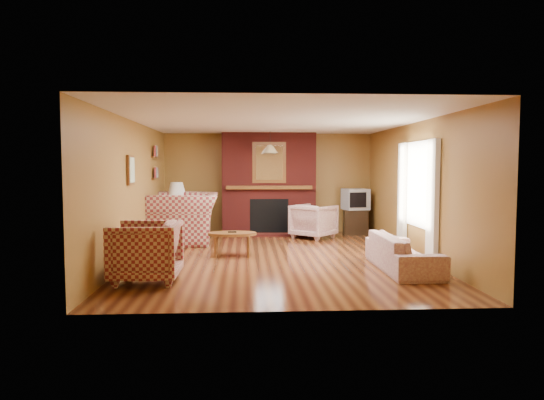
{
  "coord_description": "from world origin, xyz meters",
  "views": [
    {
      "loc": [
        -0.55,
        -8.52,
        1.61
      ],
      "look_at": [
        -0.05,
        0.6,
        0.98
      ],
      "focal_mm": 32.0,
      "sensor_mm": 36.0,
      "label": 1
    }
  ],
  "objects": [
    {
      "name": "floral_sofa",
      "position": [
        1.9,
        -1.17,
        0.27
      ],
      "size": [
        0.74,
        1.87,
        0.55
      ],
      "primitive_type": "imported",
      "rotation": [
        0.0,
        0.0,
        1.57
      ],
      "color": "beige",
      "rests_on": "floor"
    },
    {
      "name": "wall_left",
      "position": [
        -2.5,
        0.0,
        1.2
      ],
      "size": [
        0.0,
        6.5,
        6.5
      ],
      "primitive_type": "plane",
      "rotation": [
        1.57,
        0.0,
        1.57
      ],
      "color": "olive",
      "rests_on": "floor"
    },
    {
      "name": "tv_stand",
      "position": [
        2.05,
        2.8,
        0.29
      ],
      "size": [
        0.58,
        0.54,
        0.59
      ],
      "primitive_type": "cube",
      "rotation": [
        0.0,
        0.0,
        -0.09
      ],
      "color": "black",
      "rests_on": "floor"
    },
    {
      "name": "table_lamp",
      "position": [
        -2.1,
        2.45,
        0.96
      ],
      "size": [
        0.41,
        0.41,
        0.67
      ],
      "color": "white",
      "rests_on": "side_table"
    },
    {
      "name": "crt_tv",
      "position": [
        2.05,
        2.79,
        0.83
      ],
      "size": [
        0.63,
        0.63,
        0.49
      ],
      "color": "#A0A2A7",
      "rests_on": "tv_stand"
    },
    {
      "name": "floral_armchair",
      "position": [
        0.98,
        2.23,
        0.38
      ],
      "size": [
        1.17,
        1.17,
        0.76
      ],
      "primitive_type": "imported",
      "rotation": [
        0.0,
        0.0,
        2.41
      ],
      "color": "beige",
      "rests_on": "floor"
    },
    {
      "name": "pendant_light",
      "position": [
        0.0,
        2.3,
        2.0
      ],
      "size": [
        0.36,
        0.36,
        0.48
      ],
      "color": "black",
      "rests_on": "ceiling"
    },
    {
      "name": "floor",
      "position": [
        0.0,
        0.0,
        0.0
      ],
      "size": [
        6.5,
        6.5,
        0.0
      ],
      "primitive_type": "plane",
      "color": "#421D0E",
      "rests_on": "ground"
    },
    {
      "name": "side_table",
      "position": [
        -2.1,
        2.45,
        0.29
      ],
      "size": [
        0.46,
        0.46,
        0.58
      ],
      "primitive_type": "cube",
      "rotation": [
        0.0,
        0.0,
        0.07
      ],
      "color": "brown",
      "rests_on": "floor"
    },
    {
      "name": "plaid_loveseat",
      "position": [
        -1.85,
        1.77,
        0.52
      ],
      "size": [
        1.49,
        1.68,
        1.05
      ],
      "primitive_type": "imported",
      "rotation": [
        0.0,
        0.0,
        -1.52
      ],
      "color": "maroon",
      "rests_on": "floor"
    },
    {
      "name": "bookshelf",
      "position": [
        -2.44,
        1.9,
        1.67
      ],
      "size": [
        0.09,
        0.55,
        0.71
      ],
      "color": "brown",
      "rests_on": "wall_left"
    },
    {
      "name": "fireplace",
      "position": [
        0.0,
        2.98,
        1.18
      ],
      "size": [
        2.2,
        0.82,
        2.4
      ],
      "color": "#5A1713",
      "rests_on": "floor"
    },
    {
      "name": "wall_back",
      "position": [
        0.0,
        3.25,
        1.2
      ],
      "size": [
        6.5,
        0.0,
        6.5
      ],
      "primitive_type": "plane",
      "rotation": [
        1.57,
        0.0,
        0.0
      ],
      "color": "olive",
      "rests_on": "floor"
    },
    {
      "name": "wall_right",
      "position": [
        2.5,
        0.0,
        1.2
      ],
      "size": [
        0.0,
        6.5,
        6.5
      ],
      "primitive_type": "plane",
      "rotation": [
        1.57,
        0.0,
        -1.57
      ],
      "color": "olive",
      "rests_on": "floor"
    },
    {
      "name": "wall_front",
      "position": [
        0.0,
        -3.25,
        1.2
      ],
      "size": [
        6.5,
        0.0,
        6.5
      ],
      "primitive_type": "plane",
      "rotation": [
        -1.57,
        0.0,
        0.0
      ],
      "color": "olive",
      "rests_on": "floor"
    },
    {
      "name": "plaid_armchair",
      "position": [
        -1.95,
        -1.74,
        0.42
      ],
      "size": [
        0.94,
        0.91,
        0.85
      ],
      "primitive_type": "imported",
      "rotation": [
        0.0,
        0.0,
        -1.58
      ],
      "color": "maroon",
      "rests_on": "floor"
    },
    {
      "name": "window_right",
      "position": [
        2.45,
        -0.2,
        1.13
      ],
      "size": [
        0.1,
        1.85,
        2.0
      ],
      "color": "beige",
      "rests_on": "wall_right"
    },
    {
      "name": "coffee_table",
      "position": [
        -0.79,
        0.13,
        0.37
      ],
      "size": [
        0.87,
        0.54,
        0.45
      ],
      "color": "brown",
      "rests_on": "floor"
    },
    {
      "name": "botanical_print",
      "position": [
        -2.47,
        -0.3,
        1.55
      ],
      "size": [
        0.05,
        0.4,
        0.5
      ],
      "color": "brown",
      "rests_on": "wall_left"
    },
    {
      "name": "ceiling",
      "position": [
        0.0,
        0.0,
        2.4
      ],
      "size": [
        6.5,
        6.5,
        0.0
      ],
      "primitive_type": "plane",
      "rotation": [
        3.14,
        0.0,
        0.0
      ],
      "color": "silver",
      "rests_on": "wall_back"
    }
  ]
}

